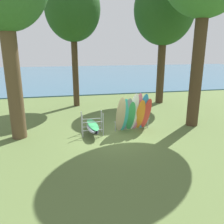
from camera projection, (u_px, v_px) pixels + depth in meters
The scene contains 6 objects.
ground_plane at pixel (117, 135), 12.46m from camera, with size 80.00×80.00×0.00m, color #566B38.
lake_water at pixel (79, 74), 39.69m from camera, with size 80.00×36.00×0.10m, color #38607A.
tree_mid_behind at pixel (73, 10), 16.82m from camera, with size 4.07×4.07×9.67m.
tree_far_left_back at pixel (164, 10), 17.87m from camera, with size 4.73×4.73×10.16m.
leaning_board_pile at pixel (134, 114), 12.81m from camera, with size 2.21×1.08×2.26m.
board_storage_rack at pixel (92, 126), 12.45m from camera, with size 1.15×2.13×1.25m.
Camera 1 is at (-2.66, -11.34, 4.61)m, focal length 36.84 mm.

